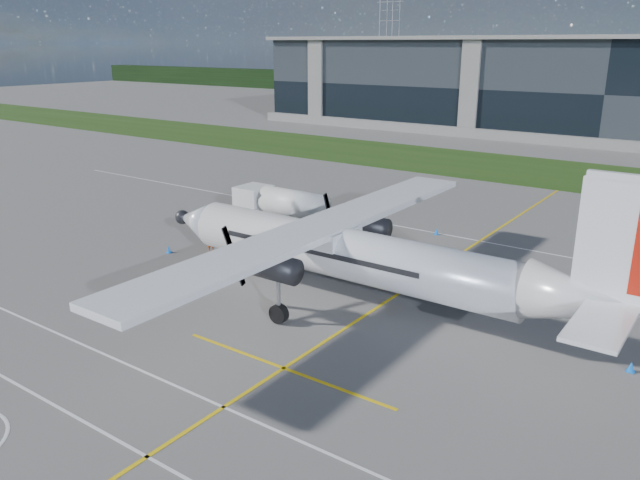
# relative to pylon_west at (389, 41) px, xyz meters

# --- Properties ---
(ground) EXTENTS (400.00, 400.00, 0.00)m
(ground) POSITION_rel_pylon_west_xyz_m (80.00, -110.00, -15.00)
(ground) COLOR #605E5B
(ground) RESTS_ON ground
(grass_strip) EXTENTS (400.00, 18.00, 0.04)m
(grass_strip) POSITION_rel_pylon_west_xyz_m (80.00, -102.00, -14.98)
(grass_strip) COLOR #214011
(grass_strip) RESTS_ON ground
(terminal_building) EXTENTS (120.00, 20.00, 15.00)m
(terminal_building) POSITION_rel_pylon_west_xyz_m (80.00, -70.00, -7.50)
(terminal_building) COLOR black
(terminal_building) RESTS_ON ground
(pylon_west) EXTENTS (9.00, 4.60, 30.00)m
(pylon_west) POSITION_rel_pylon_west_xyz_m (0.00, 0.00, 0.00)
(pylon_west) COLOR gray
(pylon_west) RESTS_ON ground
(yellow_taxiway_centerline) EXTENTS (0.20, 70.00, 0.01)m
(yellow_taxiway_centerline) POSITION_rel_pylon_west_xyz_m (83.00, -140.00, -14.99)
(yellow_taxiway_centerline) COLOR yellow
(yellow_taxiway_centerline) RESTS_ON ground
(white_lane_line) EXTENTS (90.00, 0.15, 0.01)m
(white_lane_line) POSITION_rel_pylon_west_xyz_m (80.00, -164.00, -14.99)
(white_lane_line) COLOR white
(white_lane_line) RESTS_ON ground
(turboprop_aircraft) EXTENTS (29.75, 30.86, 9.26)m
(turboprop_aircraft) POSITION_rel_pylon_west_xyz_m (81.89, -147.52, -10.37)
(turboprop_aircraft) COLOR white
(turboprop_aircraft) RESTS_ON ground
(fuel_tanker_truck) EXTENTS (8.85, 2.88, 3.32)m
(fuel_tanker_truck) POSITION_rel_pylon_west_xyz_m (67.76, -137.98, -13.34)
(fuel_tanker_truck) COLOR silver
(fuel_tanker_truck) RESTS_ON ground
(baggage_tug) EXTENTS (2.75, 1.65, 1.65)m
(baggage_tug) POSITION_rel_pylon_west_xyz_m (72.45, -142.24, -14.17)
(baggage_tug) COLOR white
(baggage_tug) RESTS_ON ground
(ground_crew_person) EXTENTS (0.84, 0.90, 1.81)m
(ground_crew_person) POSITION_rel_pylon_west_xyz_m (67.98, -145.62, -14.10)
(ground_crew_person) COLOR #F25907
(ground_crew_person) RESTS_ON ground
(safety_cone_stbdwing) EXTENTS (0.36, 0.36, 0.50)m
(safety_cone_stbdwing) POSITION_rel_pylon_west_xyz_m (79.53, -132.33, -14.75)
(safety_cone_stbdwing) COLOR blue
(safety_cone_stbdwing) RESTS_ON ground
(safety_cone_fwd) EXTENTS (0.36, 0.36, 0.50)m
(safety_cone_fwd) POSITION_rel_pylon_west_xyz_m (65.74, -147.67, -14.75)
(safety_cone_fwd) COLOR blue
(safety_cone_fwd) RESTS_ON ground
(safety_cone_tail) EXTENTS (0.36, 0.36, 0.50)m
(safety_cone_tail) POSITION_rel_pylon_west_xyz_m (96.21, -146.97, -14.75)
(safety_cone_tail) COLOR blue
(safety_cone_tail) RESTS_ON ground
(safety_cone_nose_stbd) EXTENTS (0.36, 0.36, 0.50)m
(safety_cone_nose_stbd) POSITION_rel_pylon_west_xyz_m (68.51, -145.26, -14.75)
(safety_cone_nose_stbd) COLOR blue
(safety_cone_nose_stbd) RESTS_ON ground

